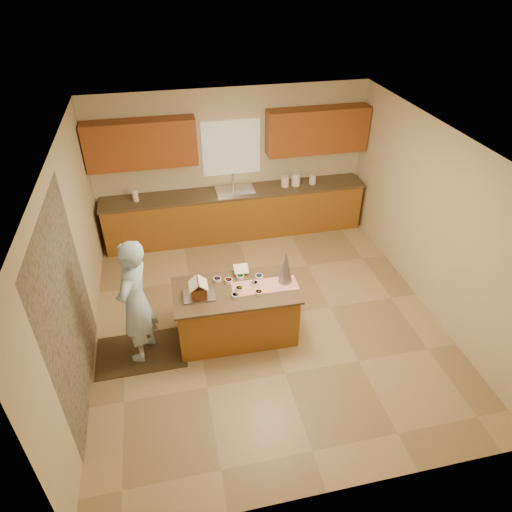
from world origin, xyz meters
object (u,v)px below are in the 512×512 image
gingerbread_house (199,289)px  tinsel_tree (286,267)px  island_base (236,314)px  boy (135,302)px

gingerbread_house → tinsel_tree: bearing=2.9°
island_base → boy: bearing=-175.2°
island_base → tinsel_tree: size_ratio=3.27×
island_base → gingerbread_house: size_ratio=6.28×
island_base → tinsel_tree: tinsel_tree is taller
boy → gingerbread_house: bearing=117.7°
tinsel_tree → island_base: bearing=-177.8°
tinsel_tree → gingerbread_house: 1.20m
boy → gingerbread_house: boy is taller
tinsel_tree → boy: boy is taller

